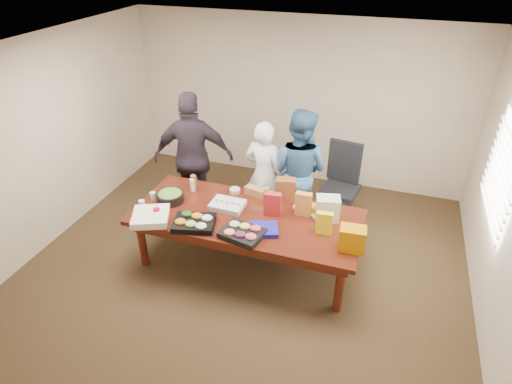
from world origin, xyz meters
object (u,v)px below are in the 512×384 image
(person_center, at_px, (264,175))
(person_right, at_px, (298,171))
(office_chair, at_px, (340,187))
(sheet_cake, at_px, (227,205))
(conference_table, at_px, (247,240))
(salad_bowl, at_px, (170,197))

(person_center, relative_size, person_right, 0.89)
(office_chair, relative_size, person_right, 0.64)
(office_chair, height_order, sheet_cake, office_chair)
(person_center, bearing_deg, office_chair, -151.53)
(conference_table, bearing_deg, sheet_cake, 163.25)
(person_center, bearing_deg, sheet_cake, 83.86)
(person_center, height_order, person_right, person_right)
(conference_table, height_order, sheet_cake, sheet_cake)
(sheet_cake, distance_m, salad_bowl, 0.76)
(conference_table, bearing_deg, person_right, 69.44)
(sheet_cake, bearing_deg, person_center, 77.70)
(office_chair, relative_size, sheet_cake, 2.78)
(person_right, bearing_deg, person_center, 23.36)
(person_right, bearing_deg, conference_table, 81.53)
(person_center, xyz_separation_m, sheet_cake, (-0.21, -0.86, -0.01))
(person_center, bearing_deg, salad_bowl, 51.87)
(person_center, distance_m, sheet_cake, 0.89)
(person_right, relative_size, salad_bowl, 5.09)
(conference_table, distance_m, salad_bowl, 1.13)
(conference_table, relative_size, person_right, 1.56)
(person_center, distance_m, person_right, 0.49)
(sheet_cake, xyz_separation_m, salad_bowl, (-0.76, -0.08, 0.02))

